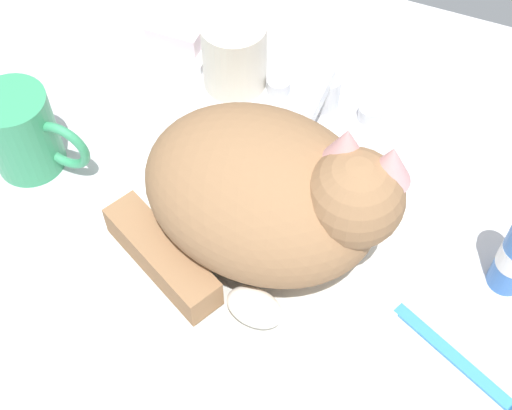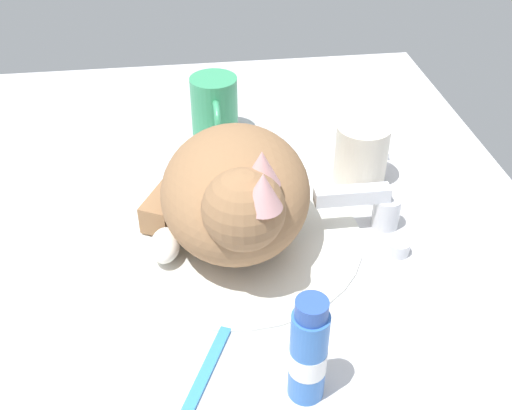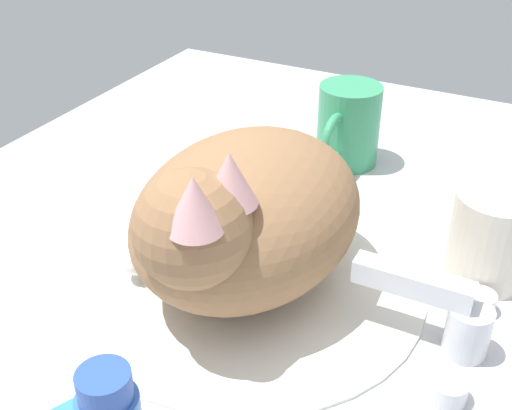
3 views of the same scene
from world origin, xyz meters
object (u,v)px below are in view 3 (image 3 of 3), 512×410
object	(u,v)px
faucet	(450,318)
cat	(240,216)
rinse_cup	(492,237)
coffee_mug	(347,126)

from	to	relation	value
faucet	cat	distance (cm)	18.98
rinse_cup	coffee_mug	bearing A→B (deg)	-128.32
cat	rinse_cup	size ratio (longest dim) A/B	3.25
cat	rinse_cup	distance (cm)	23.03
rinse_cup	faucet	bearing A→B (deg)	-5.08
cat	coffee_mug	distance (cm)	27.81
coffee_mug	cat	bearing A→B (deg)	0.80
faucet	rinse_cup	xyz separation A→B (cm)	(-11.00, 0.98, 1.48)
faucet	coffee_mug	distance (cm)	32.52
faucet	rinse_cup	bearing A→B (deg)	174.92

